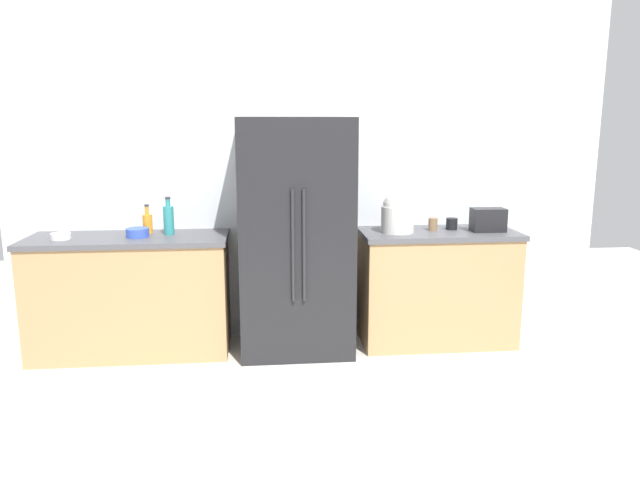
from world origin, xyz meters
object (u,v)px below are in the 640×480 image
(bowl_a, at_px, (61,236))
(bowl_b, at_px, (138,233))
(refrigerator, at_px, (296,237))
(bottle_a, at_px, (148,223))
(toaster, at_px, (488,220))
(cup_b, at_px, (433,224))
(bottle_b, at_px, (169,219))
(rice_cooker, at_px, (398,213))
(cup_a, at_px, (452,224))

(bowl_a, height_order, bowl_b, bowl_b)
(bowl_b, bearing_deg, refrigerator, -1.33)
(bottle_a, bearing_deg, refrigerator, -9.20)
(toaster, bearing_deg, cup_b, 169.55)
(bottle_b, bearing_deg, rice_cooker, -2.89)
(bowl_a, bearing_deg, refrigerator, 0.37)
(bottle_a, height_order, cup_b, bottle_a)
(rice_cooker, height_order, bottle_a, rice_cooker)
(refrigerator, relative_size, bottle_b, 6.23)
(bowl_b, bearing_deg, bottle_b, 21.17)
(rice_cooker, relative_size, bowl_a, 2.27)
(toaster, relative_size, cup_b, 2.56)
(bottle_b, distance_m, bowl_b, 0.25)
(bottle_a, bearing_deg, rice_cooker, -4.74)
(bottle_a, xyz_separation_m, bowl_a, (-0.60, -0.20, -0.06))
(bottle_a, bearing_deg, bottle_b, -22.46)
(toaster, bearing_deg, bottle_a, 175.92)
(refrigerator, xyz_separation_m, toaster, (1.53, -0.00, 0.11))
(refrigerator, distance_m, bottle_b, 0.99)
(refrigerator, height_order, toaster, refrigerator)
(toaster, distance_m, bowl_b, 2.72)
(rice_cooker, relative_size, bottle_a, 1.44)
(rice_cooker, relative_size, bottle_b, 1.12)
(rice_cooker, xyz_separation_m, cup_a, (0.47, 0.08, -0.11))
(cup_b, bearing_deg, bowl_b, -178.86)
(rice_cooker, bearing_deg, toaster, -2.29)
(bowl_a, bearing_deg, cup_b, 1.70)
(refrigerator, relative_size, bowl_b, 10.65)
(cup_a, bearing_deg, bottle_a, 178.07)
(refrigerator, height_order, cup_a, refrigerator)
(rice_cooker, distance_m, bottle_b, 1.78)
(bottle_a, xyz_separation_m, cup_a, (2.42, -0.08, -0.04))
(cup_a, bearing_deg, bowl_b, -178.22)
(refrigerator, distance_m, bowl_b, 1.20)
(rice_cooker, height_order, cup_a, rice_cooker)
(bottle_b, xyz_separation_m, cup_b, (2.08, -0.04, -0.07))
(bottle_b, height_order, cup_b, bottle_b)
(refrigerator, bearing_deg, rice_cooker, 1.72)
(bottle_a, height_order, bottle_b, bottle_b)
(refrigerator, height_order, bottle_b, refrigerator)
(cup_b, bearing_deg, bottle_a, 177.14)
(refrigerator, height_order, rice_cooker, refrigerator)
(bottle_a, height_order, bowl_b, bottle_a)
(cup_b, relative_size, bowl_b, 0.59)
(toaster, distance_m, bottle_b, 2.50)
(refrigerator, height_order, bottle_a, refrigerator)
(bowl_b, bearing_deg, bowl_a, -175.94)
(cup_b, xyz_separation_m, bowl_a, (-2.85, -0.08, -0.03))
(bottle_b, bearing_deg, bottle_a, 157.54)
(bowl_a, relative_size, bowl_b, 0.84)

